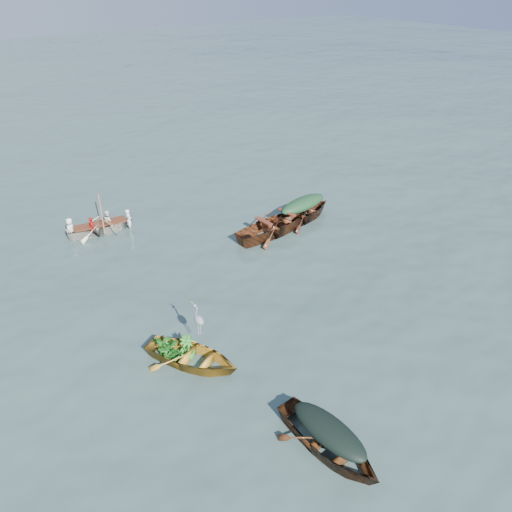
{
  "coord_description": "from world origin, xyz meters",
  "views": [
    {
      "loc": [
        -8.24,
        -9.3,
        9.28
      ],
      "look_at": [
        0.4,
        2.65,
        0.5
      ],
      "focal_mm": 35.0,
      "sensor_mm": 36.0,
      "label": 1
    }
  ],
  "objects_px": {
    "dark_covered_boat": "(327,450)",
    "rowed_boat": "(102,233)",
    "yellow_dinghy": "(193,364)",
    "open_wooden_boat": "(275,233)",
    "heron": "(199,325)",
    "green_tarp_boat": "(302,221)"
  },
  "relations": [
    {
      "from": "green_tarp_boat",
      "to": "open_wooden_boat",
      "type": "xyz_separation_m",
      "value": [
        -1.59,
        -0.23,
        0.0
      ]
    },
    {
      "from": "yellow_dinghy",
      "to": "dark_covered_boat",
      "type": "distance_m",
      "value": 4.24
    },
    {
      "from": "dark_covered_boat",
      "to": "heron",
      "type": "relative_size",
      "value": 3.93
    },
    {
      "from": "yellow_dinghy",
      "to": "heron",
      "type": "distance_m",
      "value": 1.06
    },
    {
      "from": "dark_covered_boat",
      "to": "open_wooden_boat",
      "type": "xyz_separation_m",
      "value": [
        5.25,
        8.65,
        0.0
      ]
    },
    {
      "from": "yellow_dinghy",
      "to": "open_wooden_boat",
      "type": "distance_m",
      "value": 7.77
    },
    {
      "from": "green_tarp_boat",
      "to": "open_wooden_boat",
      "type": "bearing_deg",
      "value": 90.0
    },
    {
      "from": "dark_covered_boat",
      "to": "rowed_boat",
      "type": "xyz_separation_m",
      "value": [
        -0.27,
        12.71,
        0.0
      ]
    },
    {
      "from": "yellow_dinghy",
      "to": "open_wooden_boat",
      "type": "xyz_separation_m",
      "value": [
        6.3,
        4.54,
        0.0
      ]
    },
    {
      "from": "heron",
      "to": "rowed_boat",
      "type": "bearing_deg",
      "value": 56.97
    },
    {
      "from": "heron",
      "to": "yellow_dinghy",
      "type": "bearing_deg",
      "value": -174.81
    },
    {
      "from": "green_tarp_boat",
      "to": "heron",
      "type": "xyz_separation_m",
      "value": [
        -7.44,
        -4.45,
        0.91
      ]
    },
    {
      "from": "open_wooden_boat",
      "to": "heron",
      "type": "height_order",
      "value": "heron"
    },
    {
      "from": "yellow_dinghy",
      "to": "open_wooden_boat",
      "type": "height_order",
      "value": "open_wooden_boat"
    },
    {
      "from": "green_tarp_boat",
      "to": "heron",
      "type": "relative_size",
      "value": 4.8
    },
    {
      "from": "yellow_dinghy",
      "to": "green_tarp_boat",
      "type": "xyz_separation_m",
      "value": [
        7.89,
        4.77,
        0.0
      ]
    },
    {
      "from": "dark_covered_boat",
      "to": "rowed_boat",
      "type": "relative_size",
      "value": 0.98
    },
    {
      "from": "open_wooden_boat",
      "to": "heron",
      "type": "bearing_deg",
      "value": 121.26
    },
    {
      "from": "open_wooden_boat",
      "to": "rowed_boat",
      "type": "distance_m",
      "value": 6.85
    },
    {
      "from": "yellow_dinghy",
      "to": "green_tarp_boat",
      "type": "bearing_deg",
      "value": 0.48
    },
    {
      "from": "dark_covered_boat",
      "to": "open_wooden_boat",
      "type": "distance_m",
      "value": 10.12
    },
    {
      "from": "yellow_dinghy",
      "to": "heron",
      "type": "height_order",
      "value": "heron"
    }
  ]
}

